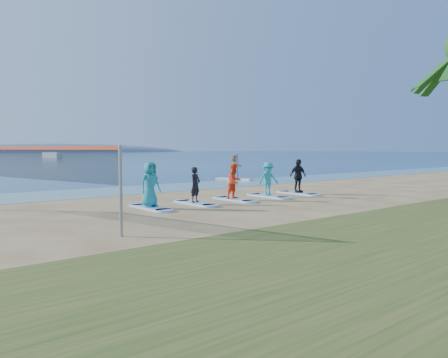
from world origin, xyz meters
TOP-DOWN VIEW (x-y plane):
  - ground at (0.00, 0.00)m, footprint 600.00×600.00m
  - shallow_water at (0.00, 10.50)m, footprint 600.00×600.00m
  - island_ridge at (95.00, 300.00)m, footprint 220.00×56.00m
  - volleyball_net at (-8.90, 2.84)m, footprint 2.31×8.81m
  - paddleboard at (8.84, 13.02)m, footprint 1.63×3.07m
  - paddleboarder at (8.84, 13.02)m, footprint 1.03×1.75m
  - boat_offshore_b at (25.43, 106.32)m, footprint 3.40×6.74m
  - surfboard_0 at (-4.40, 2.83)m, footprint 0.70×2.20m
  - student_0 at (-4.40, 2.83)m, footprint 0.94×0.67m
  - surfboard_1 at (-2.18, 2.83)m, footprint 0.70×2.20m
  - student_1 at (-2.18, 2.83)m, footprint 0.65×0.54m
  - surfboard_2 at (0.04, 2.83)m, footprint 0.70×2.20m
  - student_2 at (0.04, 2.83)m, footprint 0.83×0.67m
  - surfboard_3 at (2.25, 2.83)m, footprint 0.70×2.20m
  - student_3 at (2.25, 2.83)m, footprint 1.19×0.88m
  - surfboard_4 at (4.47, 2.83)m, footprint 0.70×2.20m
  - student_4 at (4.47, 2.83)m, footprint 1.08×0.59m

SIDE VIEW (x-z plane):
  - ground at x=0.00m, z-range 0.00..0.00m
  - island_ridge at x=95.00m, z-range -9.00..9.00m
  - boat_offshore_b at x=25.43m, z-range -0.71..0.71m
  - shallow_water at x=0.00m, z-range 0.01..0.01m
  - surfboard_0 at x=-4.40m, z-range 0.00..0.09m
  - surfboard_1 at x=-2.18m, z-range 0.00..0.09m
  - surfboard_2 at x=0.04m, z-range 0.00..0.09m
  - surfboard_3 at x=2.25m, z-range 0.00..0.09m
  - surfboard_4 at x=4.47m, z-range 0.00..0.09m
  - paddleboard at x=8.84m, z-range 0.00..0.12m
  - student_1 at x=-2.18m, z-range 0.09..1.61m
  - student_2 at x=0.04m, z-range 0.09..1.70m
  - student_3 at x=2.25m, z-range 0.09..1.74m
  - student_4 at x=4.47m, z-range 0.09..1.85m
  - student_0 at x=-4.40m, z-range 0.09..1.89m
  - paddleboarder at x=8.84m, z-range 0.12..1.92m
  - volleyball_net at x=-8.90m, z-range 0.65..3.15m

